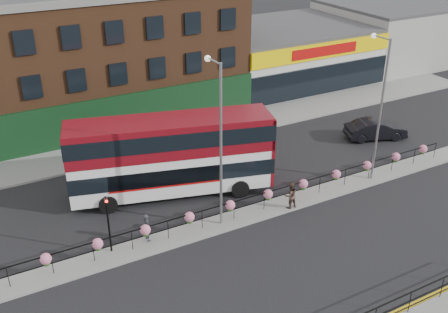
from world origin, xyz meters
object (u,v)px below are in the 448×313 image
lamp_column_west (219,132)px  car (376,129)px  pedestrian_b (290,195)px  double_decker_bus (172,149)px  pedestrian_a (147,227)px  lamp_column_east (380,98)px

lamp_column_west → car: bearing=15.7°
pedestrian_b → double_decker_bus: bearing=-43.0°
pedestrian_a → lamp_column_east: (15.12, -0.32, 4.58)m
double_decker_bus → lamp_column_east: 12.87m
double_decker_bus → lamp_column_west: 5.08m
pedestrian_b → lamp_column_east: size_ratio=0.18×
double_decker_bus → car: size_ratio=2.56×
pedestrian_a → lamp_column_east: 15.80m
lamp_column_west → pedestrian_b: bearing=-9.5°
double_decker_bus → pedestrian_b: size_ratio=7.59×
lamp_column_east → double_decker_bus: bearing=159.7°
double_decker_bus → car: (16.63, 0.15, -2.25)m
pedestrian_a → lamp_column_west: 6.24m
car → pedestrian_b: 12.56m
car → pedestrian_b: pedestrian_b is taller
lamp_column_west → pedestrian_a: bearing=176.8°
pedestrian_a → pedestrian_b: bearing=-102.2°
pedestrian_a → lamp_column_east: bearing=-96.9°
pedestrian_a → lamp_column_west: size_ratio=0.17×
pedestrian_a → pedestrian_b: (8.45, -0.95, 0.03)m
double_decker_bus → pedestrian_a: size_ratio=7.84×
pedestrian_b → lamp_column_west: size_ratio=0.18×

